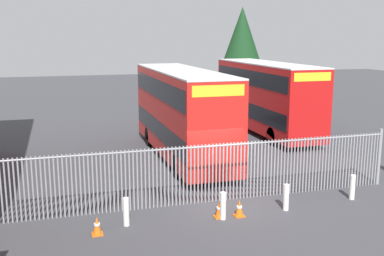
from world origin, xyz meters
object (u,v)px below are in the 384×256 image
object	(u,v)px
double_decker_bus_behind_fence_left	(266,95)
traffic_cone_by_gate	(219,209)
double_decker_bus_near_gate	(182,110)
bollard_center_front	(223,206)
bollard_far_right	(352,187)
traffic_cone_near_kerb	(239,208)
bollard_near_right	(286,197)
traffic_cone_mid_forecourt	(97,226)
bollard_near_left	(126,212)

from	to	relation	value
double_decker_bus_behind_fence_left	traffic_cone_by_gate	world-z (taller)	double_decker_bus_behind_fence_left
double_decker_bus_near_gate	bollard_center_front	distance (m)	8.47
bollard_far_right	traffic_cone_near_kerb	distance (m)	4.73
double_decker_bus_behind_fence_left	traffic_cone_near_kerb	world-z (taller)	double_decker_bus_behind_fence_left
bollard_far_right	traffic_cone_near_kerb	bearing A→B (deg)	-175.65
double_decker_bus_behind_fence_left	bollard_near_right	bearing A→B (deg)	-112.14
bollard_center_front	bollard_near_right	distance (m)	2.42
bollard_far_right	traffic_cone_mid_forecourt	size ratio (longest dim) A/B	1.61
double_decker_bus_near_gate	double_decker_bus_behind_fence_left	world-z (taller)	same
bollard_center_front	bollard_far_right	bearing A→B (deg)	4.70
double_decker_bus_near_gate	traffic_cone_by_gate	distance (m)	8.36
double_decker_bus_behind_fence_left	bollard_near_right	xyz separation A→B (m)	(-5.04, -12.40, -1.95)
double_decker_bus_near_gate	bollard_near_left	world-z (taller)	double_decker_bus_near_gate
double_decker_bus_behind_fence_left	bollard_far_right	bearing A→B (deg)	-99.95
bollard_near_right	traffic_cone_by_gate	bearing A→B (deg)	179.31
bollard_near_right	traffic_cone_by_gate	distance (m)	2.50
bollard_near_left	traffic_cone_mid_forecourt	world-z (taller)	bollard_near_left
traffic_cone_near_kerb	bollard_far_right	bearing A→B (deg)	4.35
bollard_far_right	traffic_cone_near_kerb	size ratio (longest dim) A/B	1.61
double_decker_bus_behind_fence_left	bollard_near_left	xyz separation A→B (m)	(-10.66, -12.15, -1.95)
bollard_center_front	double_decker_bus_behind_fence_left	bearing A→B (deg)	59.24
double_decker_bus_behind_fence_left	bollard_near_left	bearing A→B (deg)	-131.26
double_decker_bus_near_gate	double_decker_bus_behind_fence_left	xyz separation A→B (m)	(6.66, 4.34, 0.00)
double_decker_bus_near_gate	bollard_far_right	xyz separation A→B (m)	(4.54, -7.77, -1.95)
double_decker_bus_behind_fence_left	traffic_cone_near_kerb	xyz separation A→B (m)	(-6.84, -12.46, -2.13)
traffic_cone_by_gate	traffic_cone_mid_forecourt	size ratio (longest dim) A/B	1.00
bollard_near_right	traffic_cone_near_kerb	bearing A→B (deg)	-177.95
double_decker_bus_behind_fence_left	traffic_cone_near_kerb	distance (m)	14.37
double_decker_bus_behind_fence_left	bollard_far_right	xyz separation A→B (m)	(-2.12, -12.10, -1.95)
double_decker_bus_behind_fence_left	traffic_cone_mid_forecourt	xyz separation A→B (m)	(-11.63, -12.59, -2.13)
traffic_cone_mid_forecourt	traffic_cone_near_kerb	distance (m)	4.79
traffic_cone_mid_forecourt	traffic_cone_near_kerb	bearing A→B (deg)	1.50
traffic_cone_by_gate	traffic_cone_mid_forecourt	xyz separation A→B (m)	(-4.10, -0.22, 0.00)
double_decker_bus_near_gate	bollard_far_right	size ratio (longest dim) A/B	11.38
bollard_far_right	traffic_cone_near_kerb	xyz separation A→B (m)	(-4.72, -0.36, -0.19)
double_decker_bus_behind_fence_left	traffic_cone_by_gate	size ratio (longest dim) A/B	18.32
traffic_cone_by_gate	traffic_cone_near_kerb	distance (m)	0.70
bollard_near_left	bollard_center_front	world-z (taller)	same
bollard_near_right	traffic_cone_near_kerb	distance (m)	1.81
traffic_cone_by_gate	bollard_center_front	bearing A→B (deg)	-68.51
double_decker_bus_behind_fence_left	traffic_cone_mid_forecourt	distance (m)	17.27
double_decker_bus_behind_fence_left	traffic_cone_near_kerb	bearing A→B (deg)	-118.77
double_decker_bus_behind_fence_left	bollard_center_front	bearing A→B (deg)	-120.76
traffic_cone_by_gate	traffic_cone_near_kerb	world-z (taller)	same
bollard_near_right	traffic_cone_mid_forecourt	size ratio (longest dim) A/B	1.61
double_decker_bus_near_gate	bollard_near_right	distance (m)	8.45
bollard_far_right	bollard_near_right	bearing A→B (deg)	-174.24
double_decker_bus_behind_fence_left	bollard_center_front	distance (m)	14.72
double_decker_bus_near_gate	traffic_cone_mid_forecourt	bearing A→B (deg)	-121.06
bollard_near_left	bollard_center_front	distance (m)	3.21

